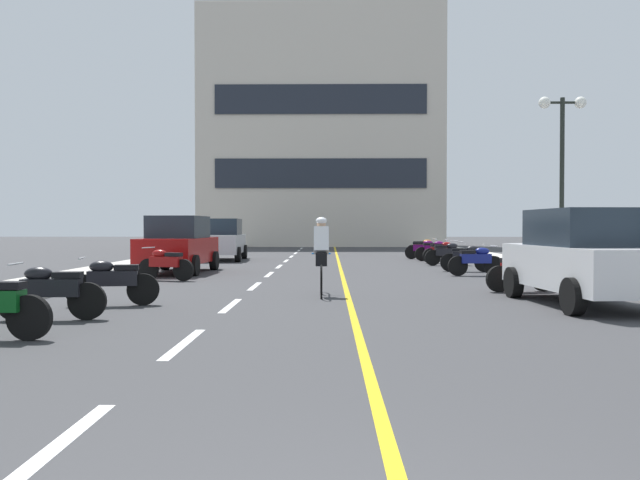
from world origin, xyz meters
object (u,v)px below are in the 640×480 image
object	(u,v)px
motorcycle_6	(476,260)
motorcycle_8	(447,253)
motorcycle_5	(165,263)
motorcycle_7	(467,257)
parked_car_mid	(179,244)
parked_car_far	(222,239)
motorcycle_12	(424,247)
cyclist_rider	(321,254)
parked_car_near	(584,257)
motorcycle_4	(522,271)
motorcycle_2	(51,291)
motorcycle_9	(442,251)
street_lamp_mid	(562,144)
motorcycle_11	(424,249)
motorcycle_10	(435,250)
motorcycle_3	(112,281)

from	to	relation	value
motorcycle_6	motorcycle_8	distance (m)	5.18
motorcycle_5	motorcycle_7	size ratio (longest dim) A/B	0.97
parked_car_mid	parked_car_far	world-z (taller)	same
motorcycle_12	cyclist_rider	xyz separation A→B (m)	(-4.73, -17.69, 0.41)
parked_car_near	motorcycle_4	bearing A→B (deg)	99.36
parked_car_far	cyclist_rider	size ratio (longest dim) A/B	2.40
motorcycle_2	motorcycle_9	xyz separation A→B (m)	(9.02, 16.46, 0.00)
street_lamp_mid	motorcycle_7	xyz separation A→B (m)	(-2.64, 1.26, -3.54)
motorcycle_6	motorcycle_11	bearing A→B (deg)	90.83
parked_car_near	motorcycle_8	world-z (taller)	parked_car_near
motorcycle_9	motorcycle_10	bearing A→B (deg)	92.01
motorcycle_3	motorcycle_12	xyz separation A→B (m)	(8.62, 19.56, 0.00)
parked_car_far	motorcycle_10	xyz separation A→B (m)	(9.24, -0.38, -0.44)
street_lamp_mid	motorcycle_9	size ratio (longest dim) A/B	3.24
street_lamp_mid	motorcycle_10	size ratio (longest dim) A/B	3.14
motorcycle_6	motorcycle_12	size ratio (longest dim) A/B	1.00
parked_car_near	motorcycle_7	size ratio (longest dim) A/B	2.54
motorcycle_5	motorcycle_10	size ratio (longest dim) A/B	0.97
motorcycle_2	motorcycle_11	distance (m)	21.31
motorcycle_6	motorcycle_11	distance (m)	9.92
motorcycle_5	motorcycle_8	size ratio (longest dim) A/B	0.97
motorcycle_7	motorcycle_9	bearing A→B (deg)	89.12
motorcycle_2	cyclist_rider	distance (m)	5.69
parked_car_far	motorcycle_3	distance (m)	16.55
parked_car_far	motorcycle_6	bearing A→B (deg)	-44.23
parked_car_mid	motorcycle_7	xyz separation A→B (m)	(9.35, 0.62, -0.44)
motorcycle_3	cyclist_rider	xyz separation A→B (m)	(3.89, 1.88, 0.41)
street_lamp_mid	parked_car_near	distance (m)	8.82
parked_car_far	motorcycle_2	distance (m)	18.42
parked_car_mid	motorcycle_4	bearing A→B (deg)	-33.06
parked_car_near	motorcycle_7	bearing A→B (deg)	91.81
motorcycle_5	motorcycle_3	bearing A→B (deg)	-85.72
motorcycle_3	motorcycle_4	distance (m)	8.90
motorcycle_9	motorcycle_12	bearing A→B (deg)	90.49
motorcycle_2	motorcycle_9	distance (m)	18.77
motorcycle_5	motorcycle_11	world-z (taller)	same
parked_car_near	motorcycle_2	world-z (taller)	parked_car_near
motorcycle_9	motorcycle_2	bearing A→B (deg)	-118.71
motorcycle_8	motorcycle_9	distance (m)	1.75
motorcycle_2	motorcycle_11	xyz separation A→B (m)	(8.70, 19.45, 0.00)
motorcycle_10	motorcycle_2	bearing A→B (deg)	-116.41
street_lamp_mid	motorcycle_9	distance (m)	7.76
cyclist_rider	motorcycle_6	bearing A→B (deg)	51.43
parked_car_near	motorcycle_2	bearing A→B (deg)	-167.02
parked_car_far	motorcycle_2	world-z (taller)	parked_car_far
motorcycle_5	motorcycle_10	world-z (taller)	same
parked_car_far	motorcycle_4	size ratio (longest dim) A/B	2.52
parked_car_near	motorcycle_5	world-z (taller)	parked_car_near
motorcycle_3	motorcycle_9	size ratio (longest dim) A/B	1.02
motorcycle_6	cyclist_rider	bearing A→B (deg)	-128.57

